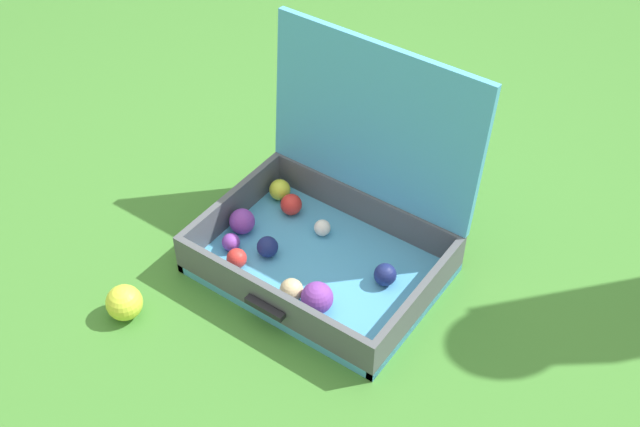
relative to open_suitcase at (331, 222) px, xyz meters
The scene contains 3 objects.
ground_plane 0.14m from the open_suitcase, 41.46° to the right, with size 16.00×16.00×0.00m, color #3D7A2D.
open_suitcase is the anchor object (origin of this frame).
stray_ball_on_grass 0.55m from the open_suitcase, 122.58° to the right, with size 0.09×0.09×0.09m, color #CCDB38.
Camera 1 is at (0.79, -1.19, 1.54)m, focal length 45.15 mm.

